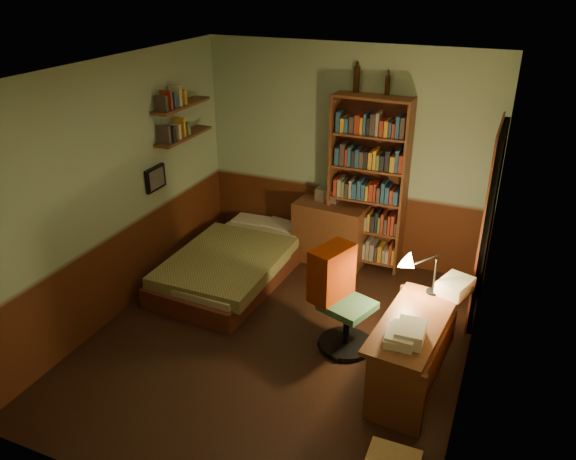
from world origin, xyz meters
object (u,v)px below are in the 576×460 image
at_px(mini_stereo, 329,194).
at_px(office_chair, 347,309).
at_px(bed, 234,253).
at_px(desk, 410,352).
at_px(dresser, 330,233).
at_px(bookshelf, 368,185).
at_px(desk_lamp, 436,263).

bearing_deg(mini_stereo, office_chair, -61.55).
height_order(bed, desk, desk).
distance_m(bed, dresser, 1.21).
bearing_deg(bed, dresser, 44.79).
relative_size(mini_stereo, desk, 0.23).
height_order(dresser, office_chair, office_chair).
height_order(bed, office_chair, office_chair).
xyz_separation_m(mini_stereo, office_chair, (0.80, -1.73, -0.40)).
xyz_separation_m(mini_stereo, bookshelf, (0.49, -0.04, 0.20)).
bearing_deg(desk_lamp, mini_stereo, 137.86).
bearing_deg(office_chair, bed, 173.40).
xyz_separation_m(mini_stereo, desk, (1.46, -2.00, -0.51)).
height_order(mini_stereo, office_chair, mini_stereo).
xyz_separation_m(bed, office_chair, (1.63, -0.80, 0.13)).
xyz_separation_m(bed, mini_stereo, (0.82, 0.93, 0.53)).
distance_m(desk_lamp, office_chair, 0.93).
xyz_separation_m(bookshelf, desk, (0.97, -1.96, -0.71)).
height_order(bookshelf, desk_lamp, bookshelf).
bearing_deg(office_chair, mini_stereo, 134.42).
height_order(dresser, desk_lamp, desk_lamp).
xyz_separation_m(mini_stereo, desk_lamp, (1.53, -1.48, 0.12)).
bearing_deg(desk_lamp, bookshelf, 127.79).
height_order(bed, bookshelf, bookshelf).
height_order(dresser, mini_stereo, mini_stereo).
height_order(mini_stereo, desk_lamp, desk_lamp).
relative_size(mini_stereo, bookshelf, 0.13).
relative_size(dresser, mini_stereo, 3.10).
bearing_deg(dresser, mini_stereo, 126.27).
bearing_deg(office_chair, dresser, 133.85).
xyz_separation_m(desk, office_chair, (-0.65, 0.27, 0.12)).
distance_m(mini_stereo, bookshelf, 0.53).
bearing_deg(bed, bookshelf, 37.18).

